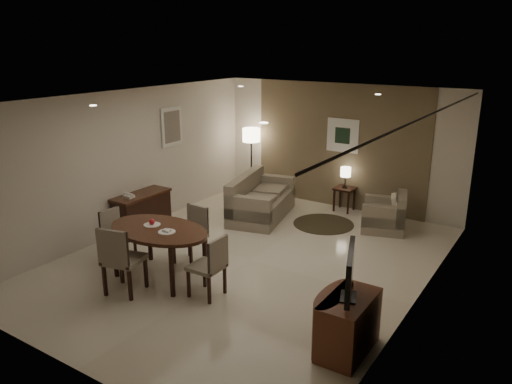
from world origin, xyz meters
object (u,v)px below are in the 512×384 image
Objects in this scene: chair_far at (190,236)px; floor_lamp at (251,162)px; armchair at (384,211)px; sofa at (262,197)px; dining_table at (160,253)px; console_desk at (142,212)px; side_table at (344,199)px; chair_left at (119,237)px; chair_near at (124,258)px; chair_right at (206,266)px; tv_cabinet at (348,325)px.

floor_lamp is (-1.26, 3.74, 0.33)m from chair_far.
armchair is 0.52× the size of floor_lamp.
chair_far is 2.55m from sofa.
sofa is (-0.16, 3.20, 0.04)m from dining_table.
floor_lamp reaches higher than console_desk.
side_table is at bearing -58.28° from sofa.
chair_left is (-0.97, 0.05, 0.04)m from dining_table.
console_desk is 2.09m from dining_table.
chair_near is 1.14× the size of chair_right.
chair_far is (-3.18, 0.89, 0.12)m from tv_cabinet.
chair_near reaches higher than chair_far.
floor_lamp is (-1.05, 1.19, 0.36)m from sofa.
tv_cabinet is 5.19m from side_table.
chair_far is at bearing -57.91° from chair_left.
console_desk is 1.37× the size of chair_left.
armchair is (2.39, 0.67, -0.06)m from sofa.
chair_near is at bearing -173.14° from tv_cabinet.
console_desk is at bearing 162.31° from chair_far.
armchair reaches higher than side_table.
floor_lamp is (-1.12, 5.03, 0.27)m from chair_near.
floor_lamp is (-4.44, 4.63, 0.45)m from tv_cabinet.
chair_right is at bearing -91.83° from side_table.
floor_lamp is (-2.34, -0.11, 0.54)m from side_table.
chair_far reaches higher than tv_cabinet.
chair_far reaches higher than armchair.
chair_far is 1.01× the size of chair_right.
chair_right reaches higher than sofa.
chair_near is at bearing -103.27° from side_table.
dining_table is 4.65m from side_table.
floor_lamp is at bearing 4.56° from chair_left.
chair_near is 5.07m from armchair.
console_desk is 2.47m from chair_near.
chair_near is 2.03× the size of side_table.
floor_lamp is at bearing -91.07° from chair_near.
dining_table is 4.47m from armchair.
dining_table is 4.58m from floor_lamp.
floor_lamp reaches higher than chair_far.
chair_left is at bearing -115.17° from side_table.
chair_left reaches higher than tv_cabinet.
console_desk is 4.68m from armchair.
chair_far is 4.01m from side_table.
chair_far is 0.50× the size of sofa.
chair_near is at bearing -50.34° from console_desk.
tv_cabinet is 1.07× the size of armchair.
chair_far is (1.71, -0.61, 0.09)m from console_desk.
chair_left is at bearing -147.43° from chair_far.
dining_table is 0.65m from chair_near.
chair_near is 1.21m from chair_right.
dining_table is 2.03× the size of armchair.
dining_table is 1.07× the size of floor_lamp.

